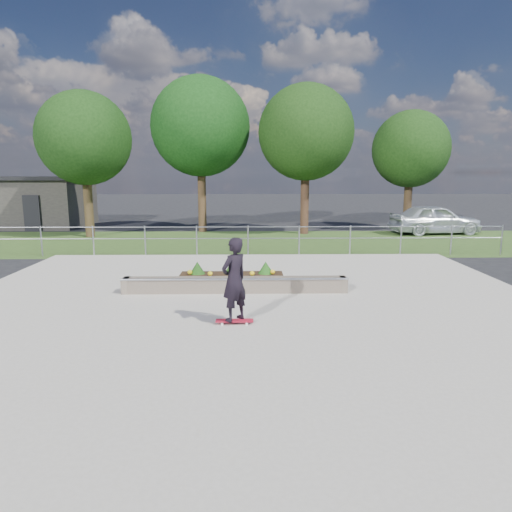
{
  "coord_description": "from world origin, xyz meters",
  "views": [
    {
      "loc": [
        -0.02,
        -10.09,
        3.23
      ],
      "look_at": [
        0.2,
        1.5,
        1.1
      ],
      "focal_mm": 32.0,
      "sensor_mm": 36.0,
      "label": 1
    }
  ],
  "objects": [
    {
      "name": "ground",
      "position": [
        0.0,
        0.0,
        0.0
      ],
      "size": [
        120.0,
        120.0,
        0.0
      ],
      "primitive_type": "plane",
      "color": "black",
      "rests_on": "ground"
    },
    {
      "name": "planter_bed",
      "position": [
        -0.49,
        2.76,
        0.24
      ],
      "size": [
        3.0,
        1.2,
        0.61
      ],
      "color": "black",
      "rests_on": "concrete_slab"
    },
    {
      "name": "tree_mid_right",
      "position": [
        3.0,
        14.0,
        5.23
      ],
      "size": [
        4.9,
        4.9,
        7.7
      ],
      "color": "#341E15",
      "rests_on": "ground"
    },
    {
      "name": "skateboarder",
      "position": [
        -0.3,
        -0.82,
        1.02
      ],
      "size": [
        0.8,
        0.76,
        1.86
      ],
      "color": "white",
      "rests_on": "concrete_slab"
    },
    {
      "name": "tree_mid_left",
      "position": [
        -2.5,
        15.0,
        5.61
      ],
      "size": [
        5.25,
        5.25,
        8.25
      ],
      "color": "#382516",
      "rests_on": "ground"
    },
    {
      "name": "parked_car",
      "position": [
        9.9,
        13.78,
        0.79
      ],
      "size": [
        4.81,
        2.32,
        1.58
      ],
      "primitive_type": "imported",
      "rotation": [
        0.0,
        0.0,
        1.67
      ],
      "color": "silver",
      "rests_on": "ground"
    },
    {
      "name": "grass_verge",
      "position": [
        0.0,
        11.0,
        0.01
      ],
      "size": [
        30.0,
        8.0,
        0.02
      ],
      "primitive_type": "cube",
      "color": "#2F4B1E",
      "rests_on": "ground"
    },
    {
      "name": "tree_far_right",
      "position": [
        9.0,
        15.5,
        4.48
      ],
      "size": [
        4.2,
        4.2,
        6.6
      ],
      "color": "#322214",
      "rests_on": "ground"
    },
    {
      "name": "concrete_slab",
      "position": [
        0.0,
        0.0,
        0.03
      ],
      "size": [
        15.0,
        15.0,
        0.06
      ],
      "primitive_type": "cube",
      "color": "#A7A094",
      "rests_on": "ground"
    },
    {
      "name": "grind_ledge",
      "position": [
        -0.36,
        1.79,
        0.26
      ],
      "size": [
        6.0,
        0.44,
        0.43
      ],
      "color": "brown",
      "rests_on": "concrete_slab"
    },
    {
      "name": "tree_far_left",
      "position": [
        -8.0,
        13.0,
        4.85
      ],
      "size": [
        4.55,
        4.55,
        7.15
      ],
      "color": "#362715",
      "rests_on": "ground"
    },
    {
      "name": "building",
      "position": [
        -14.0,
        18.0,
        1.51
      ],
      "size": [
        8.4,
        5.4,
        3.0
      ],
      "color": "#2D2B28",
      "rests_on": "ground"
    },
    {
      "name": "fence",
      "position": [
        0.0,
        7.5,
        0.77
      ],
      "size": [
        20.06,
        0.06,
        1.2
      ],
      "color": "#919399",
      "rests_on": "ground"
    }
  ]
}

